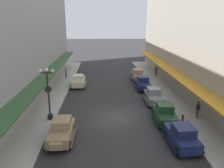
{
  "coord_description": "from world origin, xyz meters",
  "views": [
    {
      "loc": [
        -1.35,
        -20.42,
        9.5
      ],
      "look_at": [
        0.0,
        6.0,
        1.8
      ],
      "focal_mm": 35.05,
      "sensor_mm": 36.0,
      "label": 1
    }
  ],
  "objects_px": {
    "pedestrian_2": "(66,73)",
    "parked_car_5": "(165,113)",
    "parked_car_3": "(62,130)",
    "lamp_post_with_clock": "(48,92)",
    "pedestrian_1": "(156,71)",
    "pedestrian_0": "(198,110)",
    "parked_car_2": "(138,75)",
    "parked_car_6": "(143,83)",
    "fire_hydrant": "(183,118)",
    "parked_car_4": "(154,96)",
    "parked_car_0": "(182,135)",
    "parked_car_1": "(79,81)"
  },
  "relations": [
    {
      "from": "parked_car_4",
      "to": "parked_car_1",
      "type": "bearing_deg",
      "value": 142.81
    },
    {
      "from": "parked_car_2",
      "to": "parked_car_5",
      "type": "height_order",
      "value": "same"
    },
    {
      "from": "parked_car_0",
      "to": "parked_car_3",
      "type": "xyz_separation_m",
      "value": [
        -9.48,
        1.31,
        0.0
      ]
    },
    {
      "from": "pedestrian_1",
      "to": "fire_hydrant",
      "type": "bearing_deg",
      "value": -96.08
    },
    {
      "from": "parked_car_3",
      "to": "pedestrian_1",
      "type": "xyz_separation_m",
      "value": [
        12.94,
        20.8,
        0.07
      ]
    },
    {
      "from": "parked_car_4",
      "to": "pedestrian_0",
      "type": "relative_size",
      "value": 2.57
    },
    {
      "from": "lamp_post_with_clock",
      "to": "fire_hydrant",
      "type": "relative_size",
      "value": 6.29
    },
    {
      "from": "parked_car_6",
      "to": "lamp_post_with_clock",
      "type": "bearing_deg",
      "value": -138.68
    },
    {
      "from": "parked_car_2",
      "to": "fire_hydrant",
      "type": "xyz_separation_m",
      "value": [
        1.68,
        -15.88,
        -0.38
      ]
    },
    {
      "from": "parked_car_5",
      "to": "pedestrian_0",
      "type": "relative_size",
      "value": 2.58
    },
    {
      "from": "parked_car_0",
      "to": "parked_car_6",
      "type": "relative_size",
      "value": 1.01
    },
    {
      "from": "parked_car_6",
      "to": "pedestrian_2",
      "type": "distance_m",
      "value": 13.7
    },
    {
      "from": "lamp_post_with_clock",
      "to": "pedestrian_1",
      "type": "height_order",
      "value": "lamp_post_with_clock"
    },
    {
      "from": "pedestrian_2",
      "to": "fire_hydrant",
      "type": "bearing_deg",
      "value": -52.42
    },
    {
      "from": "parked_car_3",
      "to": "parked_car_5",
      "type": "relative_size",
      "value": 0.99
    },
    {
      "from": "parked_car_4",
      "to": "parked_car_5",
      "type": "height_order",
      "value": "same"
    },
    {
      "from": "parked_car_5",
      "to": "lamp_post_with_clock",
      "type": "bearing_deg",
      "value": 175.15
    },
    {
      "from": "parked_car_2",
      "to": "pedestrian_1",
      "type": "relative_size",
      "value": 2.57
    },
    {
      "from": "parked_car_3",
      "to": "lamp_post_with_clock",
      "type": "relative_size",
      "value": 0.83
    },
    {
      "from": "parked_car_5",
      "to": "pedestrian_2",
      "type": "height_order",
      "value": "parked_car_5"
    },
    {
      "from": "fire_hydrant",
      "to": "parked_car_3",
      "type": "bearing_deg",
      "value": -167.42
    },
    {
      "from": "pedestrian_2",
      "to": "parked_car_5",
      "type": "bearing_deg",
      "value": -55.25
    },
    {
      "from": "fire_hydrant",
      "to": "pedestrian_2",
      "type": "relative_size",
      "value": 0.5
    },
    {
      "from": "parked_car_0",
      "to": "parked_car_5",
      "type": "distance_m",
      "value": 4.17
    },
    {
      "from": "pedestrian_0",
      "to": "parked_car_3",
      "type": "bearing_deg",
      "value": -165.0
    },
    {
      "from": "parked_car_4",
      "to": "fire_hydrant",
      "type": "bearing_deg",
      "value": -74.86
    },
    {
      "from": "fire_hydrant",
      "to": "parked_car_1",
      "type": "bearing_deg",
      "value": 130.87
    },
    {
      "from": "parked_car_1",
      "to": "pedestrian_0",
      "type": "xyz_separation_m",
      "value": [
        12.89,
        -11.8,
        0.07
      ]
    },
    {
      "from": "pedestrian_0",
      "to": "parked_car_0",
      "type": "bearing_deg",
      "value": -125.16
    },
    {
      "from": "pedestrian_1",
      "to": "pedestrian_2",
      "type": "distance_m",
      "value": 15.63
    },
    {
      "from": "parked_car_3",
      "to": "fire_hydrant",
      "type": "relative_size",
      "value": 5.22
    },
    {
      "from": "parked_car_2",
      "to": "parked_car_6",
      "type": "relative_size",
      "value": 1.01
    },
    {
      "from": "pedestrian_1",
      "to": "pedestrian_0",
      "type": "bearing_deg",
      "value": -90.41
    },
    {
      "from": "parked_car_6",
      "to": "lamp_post_with_clock",
      "type": "height_order",
      "value": "lamp_post_with_clock"
    },
    {
      "from": "parked_car_1",
      "to": "pedestrian_2",
      "type": "bearing_deg",
      "value": 117.61
    },
    {
      "from": "parked_car_6",
      "to": "fire_hydrant",
      "type": "relative_size",
      "value": 5.2
    },
    {
      "from": "parked_car_2",
      "to": "fire_hydrant",
      "type": "relative_size",
      "value": 5.24
    },
    {
      "from": "fire_hydrant",
      "to": "pedestrian_2",
      "type": "distance_m",
      "value": 22.4
    },
    {
      "from": "parked_car_1",
      "to": "parked_car_5",
      "type": "distance_m",
      "value": 15.55
    },
    {
      "from": "parked_car_1",
      "to": "parked_car_4",
      "type": "relative_size",
      "value": 0.99
    },
    {
      "from": "parked_car_4",
      "to": "pedestrian_1",
      "type": "height_order",
      "value": "parked_car_4"
    },
    {
      "from": "parked_car_1",
      "to": "fire_hydrant",
      "type": "distance_m",
      "value": 16.91
    },
    {
      "from": "parked_car_1",
      "to": "pedestrian_1",
      "type": "bearing_deg",
      "value": 23.16
    },
    {
      "from": "parked_car_1",
      "to": "parked_car_3",
      "type": "relative_size",
      "value": 1.0
    },
    {
      "from": "parked_car_4",
      "to": "parked_car_6",
      "type": "height_order",
      "value": "same"
    },
    {
      "from": "parked_car_2",
      "to": "lamp_post_with_clock",
      "type": "xyz_separation_m",
      "value": [
        -11.07,
        -14.52,
        2.04
      ]
    },
    {
      "from": "parked_car_1",
      "to": "lamp_post_with_clock",
      "type": "distance_m",
      "value": 11.73
    },
    {
      "from": "parked_car_3",
      "to": "parked_car_6",
      "type": "xyz_separation_m",
      "value": [
        9.28,
        13.52,
        0.0
      ]
    },
    {
      "from": "parked_car_2",
      "to": "pedestrian_2",
      "type": "height_order",
      "value": "parked_car_2"
    },
    {
      "from": "lamp_post_with_clock",
      "to": "parked_car_5",
      "type": "bearing_deg",
      "value": -4.85
    }
  ]
}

